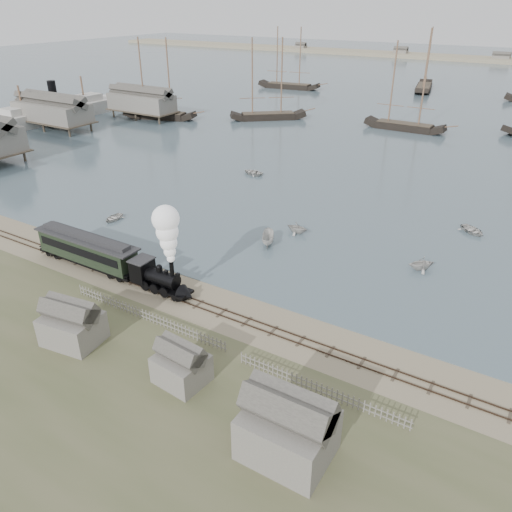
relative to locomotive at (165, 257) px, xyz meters
The scene contains 24 objects.
ground 9.41m from the locomotive, 14.02° to the left, with size 600.00×600.00×0.00m, color gray.
harbor_water 172.24m from the locomotive, 87.33° to the left, with size 600.00×336.00×0.06m, color #445661.
rail_track 9.17m from the locomotive, ahead, with size 120.00×1.80×0.16m.
picket_fence_west 6.90m from the locomotive, 73.21° to the right, with size 19.00×0.10×1.20m, color slate, non-canonical shape.
picket_fence_east 21.71m from the locomotive, 15.01° to the right, with size 15.00×0.10×1.20m, color slate, non-canonical shape.
shed_left 12.05m from the locomotive, 100.26° to the right, with size 5.00×4.00×4.10m, color slate, non-canonical shape.
shed_mid 14.85m from the locomotive, 44.98° to the right, with size 4.00×3.50×3.60m, color slate, non-canonical shape.
shed_right 24.61m from the locomotive, 29.74° to the right, with size 6.00×5.00×5.10m, color slate, non-canonical shape.
western_wharf 79.92m from the locomotive, 148.30° to the left, with size 36.00×56.00×8.00m, color slate, non-canonical shape.
locomotive is the anchor object (origin of this frame).
passenger_coach 12.40m from the locomotive, behind, with size 14.81×2.86×3.60m.
beached_dinghy 8.41m from the locomotive, 157.19° to the left, with size 4.29×3.07×0.89m, color beige.
steamship 95.79m from the locomotive, 147.73° to the left, with size 44.71×7.45×9.78m, color beige, non-canonical shape.
rowboat_0 23.24m from the locomotive, 150.33° to the left, with size 3.33×2.38×0.69m, color beige.
rowboat_1 22.02m from the locomotive, 77.57° to the left, with size 3.03×2.62×1.60m, color beige.
rowboat_2 16.81m from the locomotive, 79.39° to the left, with size 3.97×1.49×1.53m, color beige.
rowboat_3 42.14m from the locomotive, 53.38° to the left, with size 3.84×2.75×0.80m, color beige.
rowboat_4 29.59m from the locomotive, 42.03° to the left, with size 3.18×2.74×1.67m, color beige.
rowboat_6 41.99m from the locomotive, 109.21° to the left, with size 3.92×2.80×0.81m, color beige.
schooner_0 88.89m from the locomotive, 131.77° to the left, with size 19.50×4.50×20.00m, color black, non-canonical shape.
schooner_1 87.52m from the locomotive, 113.15° to the left, with size 19.59×4.52×20.00m, color black, non-canonical shape.
schooner_2 87.39m from the locomotive, 90.31° to the left, with size 19.10×4.41×20.00m, color black, non-canonical shape.
schooner_6 137.62m from the locomotive, 112.71° to the left, with size 21.67×5.00×20.00m, color black, non-canonical shape.
schooner_7 148.15m from the locomotive, 94.59° to the left, with size 22.64×5.22×20.00m, color black, non-canonical shape.
Camera 1 is at (24.10, -36.29, 28.60)m, focal length 35.00 mm.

